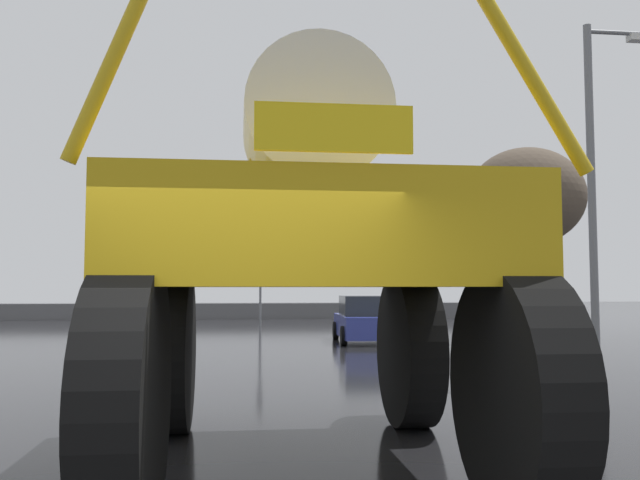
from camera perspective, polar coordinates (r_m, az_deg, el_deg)
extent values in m
plane|color=black|center=(21.85, -6.87, -8.73)|extent=(120.00, 120.00, 0.00)
cylinder|color=black|center=(8.69, -12.43, -9.35)|extent=(0.47, 1.94, 1.94)
cylinder|color=black|center=(8.93, 7.58, -9.27)|extent=(0.47, 1.94, 1.94)
cylinder|color=black|center=(5.34, -16.09, -12.70)|extent=(0.47, 1.94, 1.94)
cylinder|color=black|center=(5.71, 16.28, -12.11)|extent=(0.47, 1.94, 1.94)
cube|color=gold|center=(6.96, -1.16, -0.23)|extent=(3.54, 4.11, 0.92)
cube|color=#A98611|center=(7.50, -1.47, 6.81)|extent=(1.19, 1.31, 0.98)
cylinder|color=silver|center=(6.55, -0.62, 9.94)|extent=(1.32, 1.36, 1.32)
cylinder|color=gold|center=(5.46, -16.57, 15.74)|extent=(0.83, 0.12, 1.87)
cylinder|color=gold|center=(5.82, 17.02, 13.77)|extent=(1.10, 0.12, 1.75)
cube|color=yellow|center=(5.02, 1.23, 9.47)|extent=(1.18, 0.04, 0.36)
cube|color=navy|center=(22.49, 3.83, -7.26)|extent=(1.89, 4.18, 0.70)
cube|color=#23282D|center=(22.32, 3.87, -5.57)|extent=(1.66, 2.17, 0.64)
cylinder|color=black|center=(23.75, 1.34, -7.65)|extent=(0.21, 0.61, 0.60)
cylinder|color=black|center=(23.97, 5.42, -7.60)|extent=(0.21, 0.61, 0.60)
cylinder|color=black|center=(21.07, 2.02, -8.11)|extent=(0.21, 0.61, 0.60)
cylinder|color=black|center=(21.31, 6.62, -8.04)|extent=(0.21, 0.61, 0.60)
cylinder|color=slate|center=(12.63, 15.13, -3.72)|extent=(0.11, 0.11, 3.66)
cube|color=black|center=(12.90, 14.67, 2.11)|extent=(0.24, 0.32, 0.84)
sphere|color=red|center=(13.11, 14.35, 3.19)|extent=(0.17, 0.17, 0.17)
sphere|color=#3C2403|center=(13.08, 14.37, 2.02)|extent=(0.17, 0.17, 0.17)
sphere|color=black|center=(13.06, 14.39, 0.84)|extent=(0.17, 0.17, 0.17)
cylinder|color=slate|center=(32.05, -15.14, -4.12)|extent=(0.11, 0.11, 3.36)
cube|color=black|center=(32.28, -15.05, -2.06)|extent=(0.24, 0.32, 0.84)
sphere|color=red|center=(32.48, -14.99, -1.59)|extent=(0.17, 0.17, 0.17)
sphere|color=#3C2403|center=(32.47, -15.00, -2.07)|extent=(0.17, 0.17, 0.17)
sphere|color=black|center=(32.46, -15.01, -2.55)|extent=(0.17, 0.17, 0.17)
cylinder|color=slate|center=(31.72, -5.07, -3.60)|extent=(0.11, 0.11, 4.07)
cube|color=black|center=(31.98, -5.07, -0.90)|extent=(0.24, 0.32, 0.84)
sphere|color=red|center=(32.19, -5.07, -0.43)|extent=(0.17, 0.17, 0.17)
sphere|color=#3C2403|center=(32.17, -5.08, -0.91)|extent=(0.17, 0.17, 0.17)
sphere|color=black|center=(32.16, -5.08, -1.39)|extent=(0.17, 0.17, 0.17)
cylinder|color=slate|center=(16.45, 22.04, 3.67)|extent=(0.18, 0.18, 7.83)
cylinder|color=slate|center=(17.64, 23.58, 15.81)|extent=(1.27, 0.10, 0.10)
cube|color=silver|center=(17.93, 25.40, 15.20)|extent=(0.50, 0.24, 0.16)
cylinder|color=#473828|center=(25.10, 17.19, -3.88)|extent=(0.38, 0.38, 3.58)
ellipsoid|color=brown|center=(25.31, 17.03, 3.50)|extent=(4.17, 4.17, 3.54)
cube|color=#59595B|center=(38.57, -6.79, -6.02)|extent=(29.49, 0.24, 0.90)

